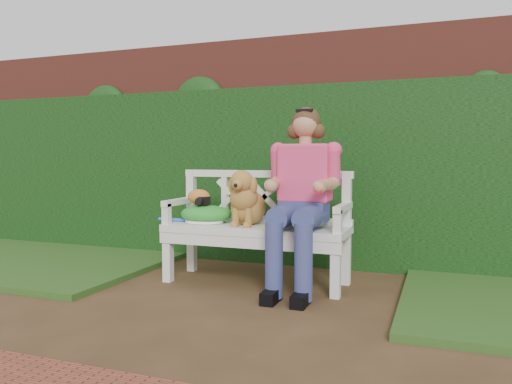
% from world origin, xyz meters
% --- Properties ---
extents(ground, '(60.00, 60.00, 0.00)m').
position_xyz_m(ground, '(0.00, 0.00, 0.00)').
color(ground, '#3E2918').
extents(brick_wall, '(10.00, 0.30, 2.20)m').
position_xyz_m(brick_wall, '(0.00, 1.90, 1.10)').
color(brick_wall, brown).
rests_on(brick_wall, ground).
extents(ivy_hedge, '(10.00, 0.18, 1.70)m').
position_xyz_m(ivy_hedge, '(0.00, 1.68, 0.85)').
color(ivy_hedge, '#25651E').
rests_on(ivy_hedge, ground).
extents(grass_left, '(2.60, 2.00, 0.05)m').
position_xyz_m(grass_left, '(-2.40, 0.90, 0.03)').
color(grass_left, '#284D1C').
rests_on(grass_left, ground).
extents(garden_bench, '(1.64, 0.77, 0.48)m').
position_xyz_m(garden_bench, '(-0.06, 0.87, 0.24)').
color(garden_bench, white).
rests_on(garden_bench, ground).
extents(seated_woman, '(0.77, 0.92, 1.41)m').
position_xyz_m(seated_woman, '(0.35, 0.85, 0.71)').
color(seated_woman, '#CA436D').
rests_on(seated_woman, ground).
extents(dog, '(0.41, 0.49, 0.46)m').
position_xyz_m(dog, '(-0.13, 0.84, 0.71)').
color(dog, '#BC7833').
rests_on(dog, garden_bench).
extents(tennis_racket, '(0.68, 0.45, 0.03)m').
position_xyz_m(tennis_racket, '(-0.54, 0.83, 0.50)').
color(tennis_racket, silver).
rests_on(tennis_racket, garden_bench).
extents(green_bag, '(0.49, 0.40, 0.15)m').
position_xyz_m(green_bag, '(-0.51, 0.87, 0.56)').
color(green_bag, green).
rests_on(green_bag, garden_bench).
extents(camera_item, '(0.12, 0.09, 0.07)m').
position_xyz_m(camera_item, '(-0.53, 0.84, 0.67)').
color(camera_item, black).
rests_on(camera_item, green_bag).
extents(baseball_glove, '(0.24, 0.20, 0.13)m').
position_xyz_m(baseball_glove, '(-0.58, 0.88, 0.70)').
color(baseball_glove, '#C56F29').
rests_on(baseball_glove, green_bag).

